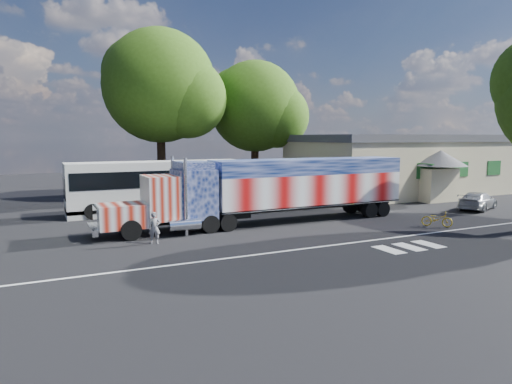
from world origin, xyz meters
name	(u,v)px	position (x,y,z in m)	size (l,w,h in m)	color
ground	(282,235)	(0.00, 0.00, 0.00)	(100.00, 100.00, 0.00)	black
lane_markings	(355,247)	(1.71, -3.77, 0.01)	(30.00, 2.67, 0.01)	silver
semi_truck	(275,188)	(1.28, 3.11, 2.05)	(18.64, 2.94, 3.97)	black
coach_bus	(158,186)	(-3.84, 10.15, 1.76)	(11.65, 2.71, 3.39)	silver
hall_building	(415,164)	(19.92, 10.86, 2.62)	(22.40, 12.80, 5.20)	beige
parked_car	(478,201)	(16.29, 1.35, 0.61)	(1.72, 4.22, 1.22)	#A6A8AB
woman	(154,228)	(-6.30, 0.94, 0.75)	(0.55, 0.36, 1.51)	slate
bicycle	(437,219)	(8.93, -1.85, 0.43)	(0.57, 1.64, 0.86)	gold
tree_n_mid	(162,87)	(-1.47, 17.78, 9.13)	(9.79, 9.32, 13.86)	black
tree_ne_a	(256,107)	(7.30, 17.93, 7.74)	(8.67, 8.26, 11.92)	black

